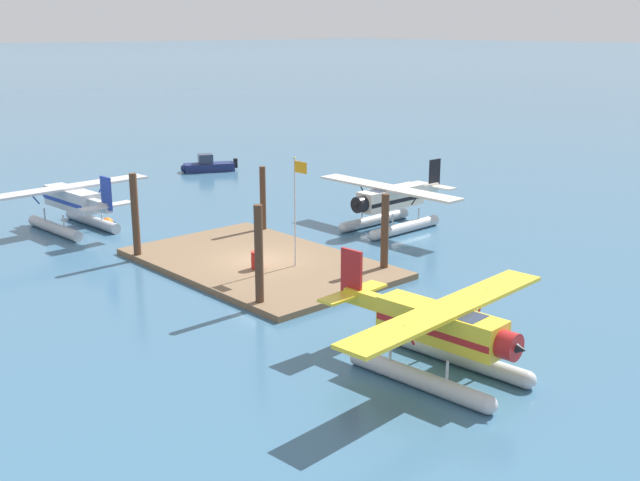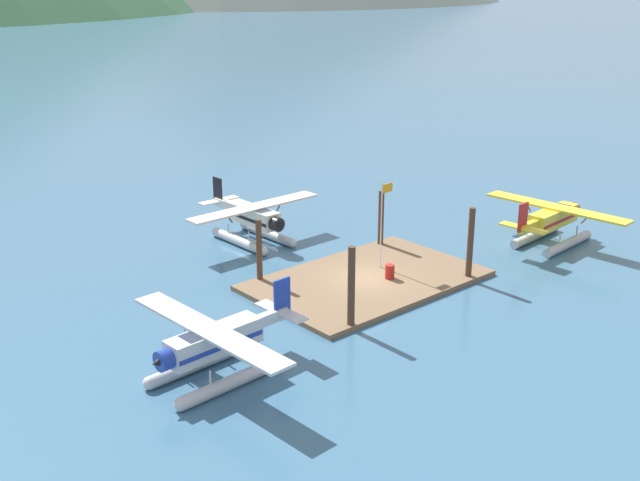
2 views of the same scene
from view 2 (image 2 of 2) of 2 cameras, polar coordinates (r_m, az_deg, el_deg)
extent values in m
plane|color=#38607F|center=(47.20, 3.45, -3.12)|extent=(1200.00, 1200.00, 0.00)
cube|color=brown|center=(47.14, 3.46, -2.95)|extent=(13.97, 8.87, 0.30)
cylinder|color=#4C3323|center=(40.20, 2.33, -3.59)|extent=(0.39, 0.39, 4.67)
cylinder|color=#4C3323|center=(47.49, 11.08, -0.30)|extent=(0.38, 0.38, 4.67)
cylinder|color=#4C3323|center=(46.40, -4.53, -0.85)|extent=(0.36, 0.36, 4.08)
cylinder|color=#4C3323|center=(52.54, 4.54, 1.56)|extent=(0.39, 0.39, 4.06)
cylinder|color=silver|center=(47.96, 4.55, 1.07)|extent=(0.08, 0.08, 5.45)
cube|color=orange|center=(47.59, 5.01, 3.90)|extent=(0.90, 0.03, 0.56)
sphere|color=gold|center=(47.17, 4.64, 4.28)|extent=(0.10, 0.10, 0.10)
cylinder|color=#AD1E19|center=(46.98, 5.19, -2.30)|extent=(0.58, 0.58, 0.88)
torus|color=#AD1E19|center=(46.98, 5.19, -2.30)|extent=(0.62, 0.62, 0.04)
sphere|color=orange|center=(38.42, -7.60, -8.16)|extent=(0.71, 0.71, 0.71)
cylinder|color=#B7BABF|center=(56.54, 15.65, 0.35)|extent=(5.63, 1.04, 0.64)
sphere|color=#B7BABF|center=(58.90, 17.00, 0.98)|extent=(0.64, 0.64, 0.64)
cylinder|color=#B7BABF|center=(55.46, 17.88, -0.24)|extent=(5.63, 1.04, 0.64)
sphere|color=#B7BABF|center=(57.87, 19.16, 0.42)|extent=(0.64, 0.64, 0.64)
cylinder|color=#B7BABF|center=(57.35, 16.30, 1.26)|extent=(0.10, 0.10, 0.70)
cylinder|color=#B7BABF|center=(55.33, 15.09, 0.73)|extent=(0.10, 0.10, 0.70)
cylinder|color=#B7BABF|center=(56.28, 18.51, 0.70)|extent=(0.10, 0.10, 0.70)
cylinder|color=#B7BABF|center=(54.23, 17.36, 0.13)|extent=(0.10, 0.10, 0.70)
cube|color=yellow|center=(55.50, 16.91, 1.64)|extent=(4.88, 1.59, 1.20)
cube|color=#B21E1E|center=(55.53, 16.90, 1.54)|extent=(4.78, 1.60, 0.24)
cube|color=#283347|center=(56.33, 17.47, 2.19)|extent=(1.17, 1.13, 0.56)
cube|color=yellow|center=(55.57, 17.13, 2.36)|extent=(2.15, 10.47, 0.14)
cylinder|color=#B21E1E|center=(56.65, 15.14, 2.51)|extent=(0.12, 0.63, 0.84)
cylinder|color=#B21E1E|center=(54.74, 19.11, 1.53)|extent=(0.12, 0.63, 0.84)
cylinder|color=#B21E1E|center=(57.82, 18.19, 2.20)|extent=(0.67, 1.00, 0.96)
cone|color=black|center=(58.21, 18.40, 2.29)|extent=(0.38, 0.38, 0.36)
cube|color=yellow|center=(52.73, 15.23, 1.00)|extent=(2.23, 0.60, 0.56)
cube|color=#B21E1E|center=(51.72, 14.81, 1.68)|extent=(1.01, 0.19, 1.90)
cube|color=yellow|center=(52.03, 14.80, 0.92)|extent=(1.03, 3.25, 0.10)
cylinder|color=#B7BABF|center=(55.03, -3.95, 0.53)|extent=(0.72, 5.61, 0.64)
sphere|color=#B7BABF|center=(52.96, -2.08, -0.19)|extent=(0.64, 0.64, 0.64)
cylinder|color=#B7BABF|center=(53.62, -6.05, -0.05)|extent=(0.72, 5.61, 0.64)
sphere|color=#B7BABF|center=(51.50, -4.21, -0.81)|extent=(0.64, 0.64, 0.64)
cylinder|color=#B7BABF|center=(53.92, -3.18, 0.90)|extent=(0.10, 0.10, 0.70)
cylinder|color=#B7BABF|center=(55.73, -4.73, 1.47)|extent=(0.10, 0.10, 0.70)
cylinder|color=#B7BABF|center=(52.48, -5.30, 0.32)|extent=(0.10, 0.10, 0.70)
cylinder|color=#B7BABF|center=(54.33, -6.82, 0.93)|extent=(0.10, 0.10, 0.70)
cube|color=silver|center=(53.81, -5.04, 1.88)|extent=(1.31, 4.82, 1.20)
cube|color=black|center=(53.84, -5.03, 1.77)|extent=(1.33, 4.72, 0.24)
cube|color=#283347|center=(52.89, -4.34, 1.96)|extent=(1.07, 1.11, 0.56)
cube|color=silver|center=(53.38, -4.86, 2.49)|extent=(10.42, 1.54, 0.14)
cylinder|color=black|center=(54.77, -3.02, 2.60)|extent=(0.62, 0.09, 0.84)
cylinder|color=black|center=(52.25, -6.77, 1.67)|extent=(0.62, 0.09, 0.84)
cylinder|color=black|center=(51.77, -3.23, 1.22)|extent=(0.97, 0.61, 0.96)
cone|color=black|center=(51.44, -2.92, 1.10)|extent=(0.36, 0.35, 0.36)
cube|color=silver|center=(56.31, -7.04, 2.70)|extent=(0.47, 2.21, 0.56)
cube|color=black|center=(56.80, -7.60, 3.71)|extent=(0.13, 1.00, 1.90)
cube|color=silver|center=(56.92, -7.51, 2.96)|extent=(3.21, 0.84, 0.10)
cylinder|color=#B7BABF|center=(35.79, -6.51, -10.36)|extent=(5.62, 0.91, 0.64)
sphere|color=#B7BABF|center=(34.42, -10.28, -11.86)|extent=(0.64, 0.64, 0.64)
cylinder|color=#B7BABF|center=(37.58, -8.87, -8.95)|extent=(5.62, 0.91, 0.64)
sphere|color=#B7BABF|center=(36.29, -12.53, -10.29)|extent=(0.64, 0.64, 0.64)
cylinder|color=#B7BABF|center=(34.85, -8.14, -10.04)|extent=(0.10, 0.10, 0.70)
cylinder|color=#B7BABF|center=(36.11, -5.03, -8.81)|extent=(0.10, 0.10, 0.70)
cylinder|color=#B7BABF|center=(36.69, -10.46, -8.60)|extent=(0.10, 0.10, 0.70)
cylinder|color=#B7BABF|center=(37.89, -7.43, -7.49)|extent=(0.10, 0.10, 0.70)
cube|color=silver|center=(35.93, -7.83, -7.37)|extent=(4.85, 1.47, 1.20)
cube|color=#1E389E|center=(35.97, -7.83, -7.52)|extent=(4.76, 1.49, 0.24)
cube|color=#283347|center=(35.24, -9.28, -7.41)|extent=(1.15, 1.11, 0.56)
cube|color=silver|center=(35.48, -8.28, -6.55)|extent=(1.90, 10.46, 0.14)
cylinder|color=#1E389E|center=(34.03, -6.05, -8.25)|extent=(0.11, 0.63, 0.84)
cylinder|color=#1E389E|center=(37.28, -10.25, -5.91)|extent=(0.11, 0.63, 0.84)
cylinder|color=#1E389E|center=(34.61, -11.47, -8.69)|extent=(0.65, 0.99, 0.96)
cone|color=black|center=(34.41, -12.11, -8.91)|extent=(0.37, 0.38, 0.36)
cube|color=silver|center=(37.67, -3.85, -5.75)|extent=(2.22, 0.55, 0.56)
cube|color=#1E389E|center=(37.85, -2.83, -4.19)|extent=(1.00, 0.17, 1.90)
cube|color=silver|center=(38.09, -2.93, -5.27)|extent=(0.95, 3.23, 0.10)
camera|label=1|loc=(62.10, 42.37, 8.80)|focal=43.56mm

